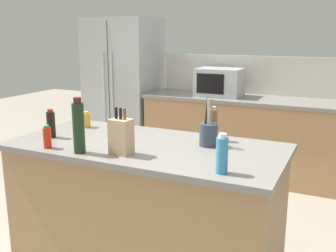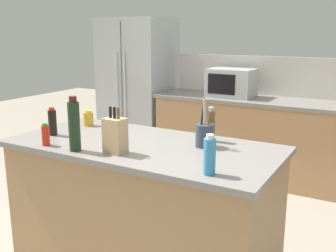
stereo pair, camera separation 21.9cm
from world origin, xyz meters
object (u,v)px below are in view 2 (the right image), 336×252
refrigerator (138,89)px  pepper_grinder (211,125)px  microwave (231,83)px  honey_jar (88,118)px  knife_block (115,135)px  wine_bottle (74,125)px  hot_sauce_bottle (46,135)px  soy_sauce_bottle (52,122)px  dish_soap_bottle (210,156)px  utensil_crock (205,134)px

refrigerator → pepper_grinder: refrigerator is taller
microwave → pepper_grinder: (0.58, -1.91, -0.05)m
honey_jar → pepper_grinder: bearing=3.4°
knife_block → honey_jar: bearing=146.1°
wine_bottle → honey_jar: size_ratio=2.78×
microwave → knife_block: bearing=-85.9°
hot_sauce_bottle → wine_bottle: wine_bottle is taller
refrigerator → microwave: bearing=-2.2°
knife_block → soy_sauce_bottle: size_ratio=1.41×
knife_block → wine_bottle: size_ratio=0.83×
dish_soap_bottle → utensil_crock: bearing=117.4°
utensil_crock → pepper_grinder: bearing=98.1°
wine_bottle → dish_soap_bottle: wine_bottle is taller
refrigerator → microwave: (1.35, -0.05, 0.17)m
hot_sauce_bottle → honey_jar: hot_sauce_bottle is taller
knife_block → pepper_grinder: 0.68m
hot_sauce_bottle → honey_jar: bearing=103.0°
wine_bottle → utensil_crock: bearing=36.1°
utensil_crock → microwave: bearing=106.3°
pepper_grinder → utensil_crock: bearing=-81.9°
refrigerator → dish_soap_bottle: (2.19, -2.57, 0.11)m
dish_soap_bottle → soy_sauce_bottle: bearing=172.0°
pepper_grinder → wine_bottle: size_ratio=0.68×
hot_sauce_bottle → dish_soap_bottle: 1.17m
refrigerator → soy_sauce_bottle: refrigerator is taller
soy_sauce_bottle → dish_soap_bottle: (1.33, -0.19, 0.01)m
knife_block → refrigerator: bearing=124.6°
utensil_crock → honey_jar: utensil_crock is taller
microwave → knife_block: size_ratio=1.81×
soy_sauce_bottle → honey_jar: bearing=85.7°
microwave → pepper_grinder: size_ratio=2.20×
dish_soap_bottle → refrigerator: bearing=130.4°
refrigerator → utensil_crock: refrigerator is taller
utensil_crock → honey_jar: 1.06m
pepper_grinder → hot_sauce_bottle: 1.11m
honey_jar → soy_sauce_bottle: 0.36m
refrigerator → utensil_crock: 2.87m
utensil_crock → dish_soap_bottle: size_ratio=1.46×
wine_bottle → dish_soap_bottle: 0.92m
knife_block → utensil_crock: utensil_crock is taller
utensil_crock → pepper_grinder: size_ratio=1.34×
microwave → refrigerator: bearing=177.8°
refrigerator → soy_sauce_bottle: (0.86, -2.38, 0.11)m
pepper_grinder → honey_jar: 1.04m
hot_sauce_bottle → soy_sauce_bottle: size_ratio=0.73×
wine_bottle → honey_jar: (-0.39, 0.57, -0.11)m
knife_block → wine_bottle: bearing=-157.3°
hot_sauce_bottle → soy_sauce_bottle: 0.27m
refrigerator → pepper_grinder: (1.93, -1.96, 0.12)m
honey_jar → soy_sauce_bottle: size_ratio=0.61×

